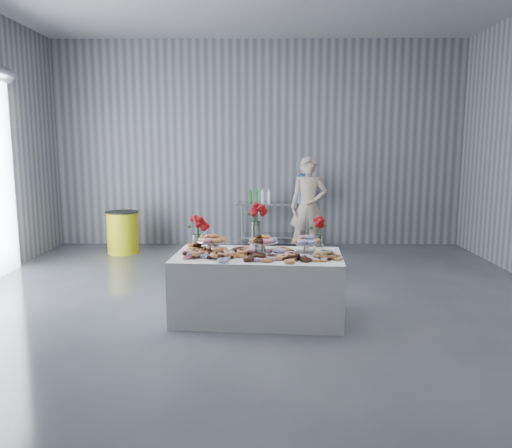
# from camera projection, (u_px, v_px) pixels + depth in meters

# --- Properties ---
(ground) EXTENTS (9.00, 9.00, 0.00)m
(ground) POSITION_uv_depth(u_px,v_px,m) (256.00, 321.00, 5.69)
(ground) COLOR #393B41
(ground) RESTS_ON ground
(room_walls) EXTENTS (8.04, 9.04, 4.02)m
(room_walls) POSITION_uv_depth(u_px,v_px,m) (231.00, 84.00, 5.35)
(room_walls) COLOR gray
(room_walls) RESTS_ON ground
(display_table) EXTENTS (1.96, 1.13, 0.75)m
(display_table) POSITION_uv_depth(u_px,v_px,m) (258.00, 286.00, 5.75)
(display_table) COLOR white
(display_table) RESTS_ON ground
(prep_table) EXTENTS (1.50, 0.60, 0.90)m
(prep_table) POSITION_uv_depth(u_px,v_px,m) (276.00, 217.00, 9.64)
(prep_table) COLOR silver
(prep_table) RESTS_ON ground
(donut_mounds) EXTENTS (1.86, 0.92, 0.09)m
(donut_mounds) POSITION_uv_depth(u_px,v_px,m) (258.00, 252.00, 5.64)
(donut_mounds) COLOR #CC7D4A
(donut_mounds) RESTS_ON display_table
(cake_stand_left) EXTENTS (0.36, 0.36, 0.17)m
(cake_stand_left) POSITION_uv_depth(u_px,v_px,m) (212.00, 239.00, 5.86)
(cake_stand_left) COLOR silver
(cake_stand_left) RESTS_ON display_table
(cake_stand_mid) EXTENTS (0.36, 0.36, 0.17)m
(cake_stand_mid) POSITION_uv_depth(u_px,v_px,m) (263.00, 240.00, 5.81)
(cake_stand_mid) COLOR silver
(cake_stand_mid) RESTS_ON display_table
(cake_stand_right) EXTENTS (0.36, 0.36, 0.17)m
(cake_stand_right) POSITION_uv_depth(u_px,v_px,m) (306.00, 241.00, 5.77)
(cake_stand_right) COLOR silver
(cake_stand_right) RESTS_ON display_table
(danish_pile) EXTENTS (0.48, 0.48, 0.11)m
(danish_pile) POSITION_uv_depth(u_px,v_px,m) (325.00, 254.00, 5.48)
(danish_pile) COLOR silver
(danish_pile) RESTS_ON display_table
(bouquet_left) EXTENTS (0.26, 0.26, 0.42)m
(bouquet_left) POSITION_uv_depth(u_px,v_px,m) (197.00, 225.00, 5.95)
(bouquet_left) COLOR white
(bouquet_left) RESTS_ON display_table
(bouquet_right) EXTENTS (0.26, 0.26, 0.42)m
(bouquet_right) POSITION_uv_depth(u_px,v_px,m) (319.00, 226.00, 5.88)
(bouquet_right) COLOR white
(bouquet_right) RESTS_ON display_table
(bouquet_center) EXTENTS (0.26, 0.26, 0.57)m
(bouquet_center) POSITION_uv_depth(u_px,v_px,m) (256.00, 217.00, 5.98)
(bouquet_center) COLOR silver
(bouquet_center) RESTS_ON display_table
(water_jug) EXTENTS (0.28, 0.28, 0.55)m
(water_jug) POSITION_uv_depth(u_px,v_px,m) (302.00, 189.00, 9.55)
(water_jug) COLOR blue
(water_jug) RESTS_ON prep_table
(drink_bottles) EXTENTS (0.54, 0.08, 0.27)m
(drink_bottles) POSITION_uv_depth(u_px,v_px,m) (259.00, 196.00, 9.48)
(drink_bottles) COLOR #268C33
(drink_bottles) RESTS_ON prep_table
(person) EXTENTS (0.69, 0.48, 1.79)m
(person) POSITION_uv_depth(u_px,v_px,m) (309.00, 207.00, 8.92)
(person) COLOR #CC8C93
(person) RESTS_ON ground
(trash_barrel) EXTENTS (0.61, 0.61, 0.78)m
(trash_barrel) POSITION_uv_depth(u_px,v_px,m) (123.00, 232.00, 9.22)
(trash_barrel) COLOR yellow
(trash_barrel) RESTS_ON ground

